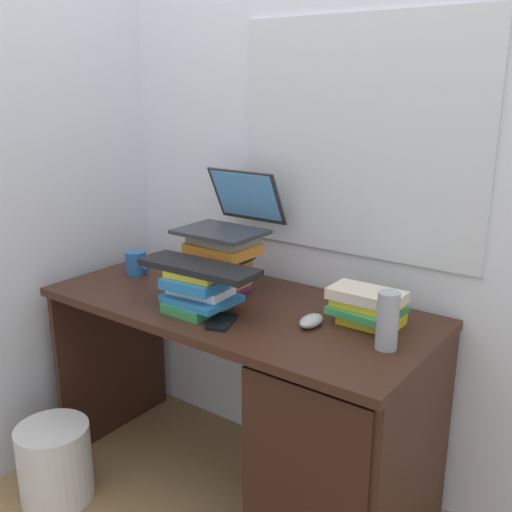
{
  "coord_description": "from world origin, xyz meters",
  "views": [
    {
      "loc": [
        1.19,
        -1.5,
        1.47
      ],
      "look_at": [
        0.08,
        0.01,
        0.92
      ],
      "focal_mm": 41.52,
      "sensor_mm": 36.0,
      "label": 1
    }
  ],
  "objects": [
    {
      "name": "wall_left",
      "position": [
        -0.79,
        0.0,
        1.3
      ],
      "size": [
        0.05,
        6.0,
        2.6
      ],
      "primitive_type": "cube",
      "color": "silver",
      "rests_on": "ground"
    },
    {
      "name": "computer_mouse",
      "position": [
        0.31,
        -0.02,
        0.76
      ],
      "size": [
        0.06,
        0.1,
        0.04
      ],
      "primitive_type": "ellipsoid",
      "color": "#A5A8AD",
      "rests_on": "desk"
    },
    {
      "name": "mug",
      "position": [
        -0.52,
        0.02,
        0.78
      ],
      "size": [
        0.12,
        0.08,
        0.09
      ],
      "color": "#265999",
      "rests_on": "desk"
    },
    {
      "name": "ground_plane",
      "position": [
        0.0,
        0.0,
        0.0
      ],
      "size": [
        6.0,
        6.0,
        0.0
      ],
      "primitive_type": "plane",
      "color": "#9E7A4C"
    },
    {
      "name": "water_bottle",
      "position": [
        0.57,
        -0.03,
        0.82
      ],
      "size": [
        0.06,
        0.06,
        0.17
      ],
      "primitive_type": "cylinder",
      "color": "#999EA5",
      "rests_on": "desk"
    },
    {
      "name": "desk",
      "position": [
        0.35,
        -0.02,
        0.4
      ],
      "size": [
        1.37,
        0.62,
        0.74
      ],
      "color": "#381E14",
      "rests_on": "ground"
    },
    {
      "name": "laptop",
      "position": [
        -0.12,
        0.13,
        1.0
      ],
      "size": [
        0.3,
        0.32,
        0.21
      ],
      "color": "#2D2D33",
      "rests_on": "book_stack_tall"
    },
    {
      "name": "cell_phone",
      "position": [
        0.07,
        -0.16,
        0.74
      ],
      "size": [
        0.11,
        0.15,
        0.01
      ],
      "primitive_type": "cube",
      "rotation": [
        0.0,
        0.0,
        0.34
      ],
      "color": "black",
      "rests_on": "desk"
    },
    {
      "name": "keyboard",
      "position": [
        -0.05,
        -0.13,
        0.89
      ],
      "size": [
        0.42,
        0.16,
        0.02
      ],
      "primitive_type": "cube",
      "rotation": [
        0.0,
        0.0,
        0.04
      ],
      "color": "black",
      "rests_on": "book_stack_keyboard_riser"
    },
    {
      "name": "book_stack_keyboard_riser",
      "position": [
        -0.06,
        -0.13,
        0.8
      ],
      "size": [
        0.24,
        0.2,
        0.14
      ],
      "color": "#338C4C",
      "rests_on": "desk"
    },
    {
      "name": "wastebasket",
      "position": [
        -0.49,
        -0.45,
        0.15
      ],
      "size": [
        0.26,
        0.26,
        0.29
      ],
      "primitive_type": "cylinder",
      "color": "silver",
      "rests_on": "ground"
    },
    {
      "name": "book_stack_side",
      "position": [
        0.45,
        0.11,
        0.8
      ],
      "size": [
        0.23,
        0.2,
        0.11
      ],
      "color": "yellow",
      "rests_on": "desk"
    },
    {
      "name": "book_stack_tall",
      "position": [
        -0.13,
        0.07,
        0.85
      ],
      "size": [
        0.25,
        0.2,
        0.22
      ],
      "color": "#8C338C",
      "rests_on": "desk"
    },
    {
      "name": "wall_back",
      "position": [
        0.0,
        0.35,
        1.3
      ],
      "size": [
        6.0,
        0.06,
        2.6
      ],
      "color": "silver",
      "rests_on": "ground"
    }
  ]
}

